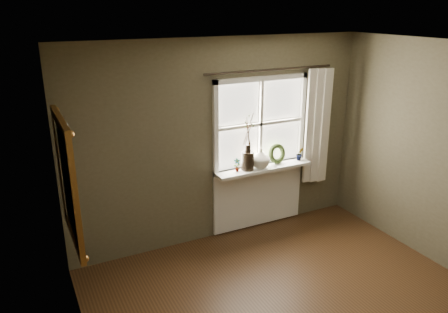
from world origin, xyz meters
name	(u,v)px	position (x,y,z in m)	size (l,w,h in m)	color
ceiling	(357,55)	(0.00, 0.00, 2.60)	(4.50, 4.50, 0.00)	silver
wall_back	(220,141)	(0.00, 2.30, 1.30)	(4.00, 0.10, 2.60)	brown
wall_left	(89,280)	(-2.05, 0.00, 1.30)	(0.10, 4.50, 2.60)	brown
window_frame	(260,124)	(0.55, 2.23, 1.48)	(1.36, 0.06, 1.24)	white
window_sill	(263,168)	(0.55, 2.12, 0.90)	(1.36, 0.26, 0.04)	white
window_apron	(258,195)	(0.55, 2.23, 0.46)	(1.36, 0.04, 0.88)	white
dark_jug	(248,161)	(0.31, 2.12, 1.04)	(0.16, 0.16, 0.24)	black
cream_vase	(260,158)	(0.50, 2.12, 1.05)	(0.25, 0.25, 0.27)	silver
wreath	(277,156)	(0.78, 2.16, 1.03)	(0.28, 0.28, 0.07)	#30411D
potted_plant_left	(237,165)	(0.15, 2.12, 1.01)	(0.09, 0.06, 0.18)	#30411D
potted_plant_right	(300,154)	(1.13, 2.12, 1.01)	(0.10, 0.08, 0.18)	#30411D
curtain	(316,127)	(1.39, 2.13, 1.37)	(0.36, 0.12, 1.59)	beige
curtain_rod	(271,70)	(0.65, 2.17, 2.18)	(0.03, 0.03, 1.84)	black
gilt_mirror	(67,181)	(-1.96, 1.54, 1.40)	(0.10, 1.04, 1.24)	white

